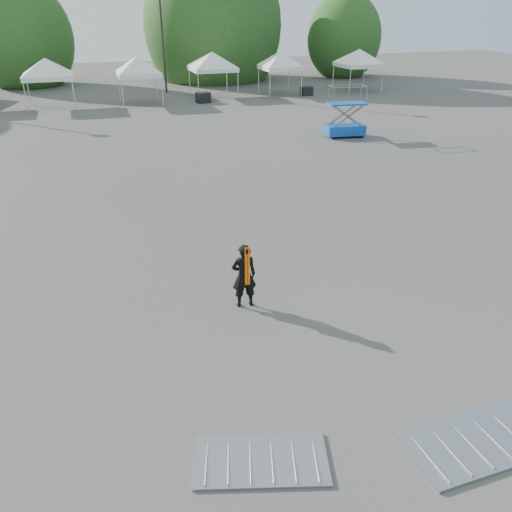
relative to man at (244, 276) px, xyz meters
name	(u,v)px	position (x,y,z in m)	size (l,w,h in m)	color
ground	(257,265)	(0.98, 1.85, -0.82)	(120.00, 120.00, 0.00)	#474442
light_pole_east	(161,20)	(3.98, 33.85, 4.70)	(0.60, 0.25, 9.80)	black
tree_mid_w	(22,39)	(-7.02, 41.85, 3.11)	(4.16, 4.16, 6.33)	#382314
tree_mid_e	(213,26)	(9.98, 40.85, 4.02)	(5.12, 5.12, 7.79)	#382314
tree_far_e	(344,38)	(22.98, 38.85, 2.81)	(3.84, 3.84, 5.84)	#382314
tent_d	(45,62)	(-4.92, 29.63, 2.24)	(4.65, 4.65, 3.88)	silver
tent_e	(137,60)	(1.27, 29.02, 2.24)	(4.24, 4.24, 3.88)	silver
tent_f	(212,56)	(7.24, 30.69, 2.24)	(4.74, 4.74, 3.88)	silver
tent_g	(280,55)	(12.56, 29.76, 2.24)	(4.09, 4.09, 3.88)	silver
tent_h	(359,52)	(19.57, 29.58, 2.24)	(4.55, 4.55, 3.88)	silver
man	(244,276)	(0.00, 0.00, 0.00)	(0.62, 0.43, 1.63)	black
scissor_lift	(346,112)	(10.60, 14.83, 0.55)	(2.24, 1.36, 2.72)	#0D50AF
barrier_left	(261,460)	(-1.17, -4.53, -0.78)	(2.34, 1.64, 0.07)	#94969B
barrier_mid	(479,440)	(2.41, -5.34, -0.78)	(2.53, 1.27, 0.08)	#94969B
crate_mid	(203,98)	(5.74, 28.03, -0.44)	(0.97, 0.75, 0.75)	black
crate_east	(306,91)	(14.47, 28.66, -0.47)	(0.88, 0.69, 0.69)	black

